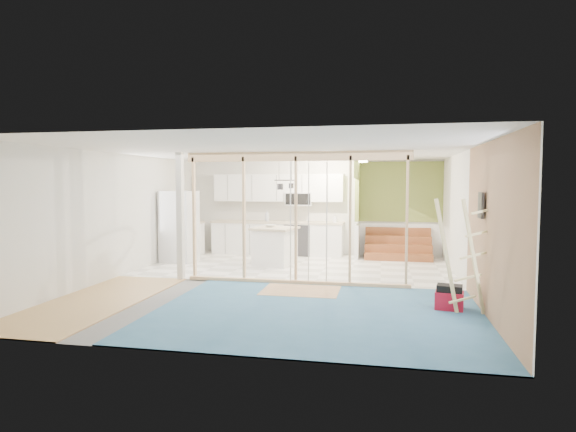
% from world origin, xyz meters
% --- Properties ---
extents(room, '(7.01, 8.01, 2.61)m').
position_xyz_m(room, '(0.00, 0.00, 1.30)').
color(room, slate).
rests_on(room, ground).
extents(floor_overlays, '(7.00, 8.00, 0.03)m').
position_xyz_m(floor_overlays, '(0.07, 0.06, 0.01)').
color(floor_overlays, white).
rests_on(floor_overlays, room).
extents(stud_frame, '(4.66, 0.14, 2.60)m').
position_xyz_m(stud_frame, '(-0.24, -0.00, 1.59)').
color(stud_frame, beige).
rests_on(stud_frame, room).
extents(base_cabinets, '(4.45, 2.24, 0.93)m').
position_xyz_m(base_cabinets, '(-1.61, 3.36, 0.47)').
color(base_cabinets, white).
rests_on(base_cabinets, room).
extents(upper_cabinets, '(3.60, 0.41, 0.85)m').
position_xyz_m(upper_cabinets, '(-0.84, 3.82, 1.82)').
color(upper_cabinets, white).
rests_on(upper_cabinets, room).
extents(green_partition, '(2.25, 1.51, 2.60)m').
position_xyz_m(green_partition, '(2.04, 3.66, 0.94)').
color(green_partition, olive).
rests_on(green_partition, room).
extents(pot_rack, '(0.52, 0.52, 0.72)m').
position_xyz_m(pot_rack, '(-0.31, 1.89, 2.00)').
color(pot_rack, black).
rests_on(pot_rack, room).
extents(sheathing_panel, '(0.02, 4.00, 2.60)m').
position_xyz_m(sheathing_panel, '(3.48, -2.00, 1.30)').
color(sheathing_panel, tan).
rests_on(sheathing_panel, room).
extents(electrical_panel, '(0.04, 0.30, 0.40)m').
position_xyz_m(electrical_panel, '(3.43, -1.40, 1.65)').
color(electrical_panel, '#353539').
rests_on(electrical_panel, room).
extents(ceiling_light, '(0.32, 0.32, 0.08)m').
position_xyz_m(ceiling_light, '(1.40, 3.00, 2.54)').
color(ceiling_light, '#FFEABF').
rests_on(ceiling_light, room).
extents(fridge, '(0.81, 0.78, 1.78)m').
position_xyz_m(fridge, '(-3.03, 2.05, 0.89)').
color(fridge, silver).
rests_on(fridge, room).
extents(island, '(1.12, 1.12, 0.92)m').
position_xyz_m(island, '(-0.58, 2.01, 0.46)').
color(island, white).
rests_on(island, room).
extents(bowl, '(0.30, 0.30, 0.06)m').
position_xyz_m(bowl, '(-0.71, 2.06, 0.95)').
color(bowl, silver).
rests_on(bowl, island).
extents(soap_bottle_a, '(0.12, 0.12, 0.31)m').
position_xyz_m(soap_bottle_a, '(-1.18, 3.67, 1.08)').
color(soap_bottle_a, '#AAAFBD').
rests_on(soap_bottle_a, base_cabinets).
extents(soap_bottle_b, '(0.10, 0.11, 0.21)m').
position_xyz_m(soap_bottle_b, '(0.70, 3.67, 1.03)').
color(soap_bottle_b, white).
rests_on(soap_bottle_b, base_cabinets).
extents(toolbox, '(0.47, 0.38, 0.40)m').
position_xyz_m(toolbox, '(3.00, -1.41, 0.19)').
color(toolbox, '#B61027').
rests_on(toolbox, room).
extents(ladder, '(0.93, 0.17, 1.74)m').
position_xyz_m(ladder, '(3.15, -1.67, 0.89)').
color(ladder, '#EFDD92').
rests_on(ladder, room).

